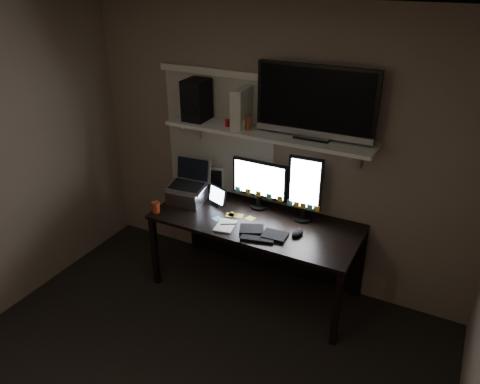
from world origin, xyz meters
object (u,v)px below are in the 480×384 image
Objects in this scene: cup at (156,207)px; tv at (316,103)px; monitor_landscape at (260,184)px; keyboard at (263,233)px; monitor_portrait at (305,189)px; game_console at (243,107)px; desk at (261,231)px; mouse at (297,233)px; speaker at (197,100)px; tablet at (218,196)px; laptop at (186,182)px.

cup is 0.11× the size of tv.
keyboard is (0.23, -0.41, -0.22)m from monitor_landscape.
tv is (0.03, 0.01, 0.74)m from monitor_portrait.
tv is 2.89× the size of game_console.
mouse reaches higher than desk.
speaker is (-0.44, -0.02, 0.01)m from game_console.
tv reaches higher than speaker.
game_console is at bearing 175.87° from monitor_portrait.
desk is 5.08× the size of speaker.
cup is 1.17m from game_console.
desk is 5.46× the size of game_console.
desk is 1.28m from tv.
tablet is 0.22× the size of tv.
laptop is 0.36m from cup.
mouse is at bearing -9.87° from laptop.
monitor_portrait is 1.66× the size of speaker.
tablet is at bearing -157.44° from monitor_landscape.
tablet is (-0.43, -0.02, 0.27)m from desk.
monitor_portrait is 0.82m from tablet.
tv reaches higher than desk.
tv reaches higher than mouse.
tablet is at bearing -23.69° from speaker.
keyboard is (-0.21, -0.38, -0.28)m from monitor_portrait.
keyboard is at bearing -47.68° from game_console.
speaker is at bearing 179.62° from tv.
speaker is at bearing -178.93° from mouse.
mouse is 1.05m from tv.
monitor_portrait is at bearing 13.91° from desk.
keyboard is 0.28m from mouse.
keyboard is 1.95× the size of tablet.
monitor_portrait is 0.74m from tv.
tablet is 1.25m from tv.
tablet is 0.85m from game_console.
game_console is (-0.63, -0.01, -0.12)m from tv.
monitor_portrait is 0.62× the size of tv.
laptop is at bearing -160.45° from monitor_landscape.
keyboard is 1.12m from tv.
speaker is (-0.83, 0.37, 0.91)m from keyboard.
tv is at bearing -1.55° from monitor_landscape.
monitor_portrait reaches higher than keyboard.
desk is 1.12m from game_console.
tv is (0.47, -0.02, 0.81)m from monitor_landscape.
speaker is (0.17, 0.47, 0.88)m from cup.
tv is at bearing 18.27° from monitor_portrait.
laptop is 1.21× the size of game_console.
monitor_landscape is at bearing 172.61° from monitor_portrait.
game_console is at bearing 179.02° from tv.
game_console is (0.47, 0.20, 0.71)m from laptop.
desk is 0.97m from cup.
mouse is 1.44m from speaker.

